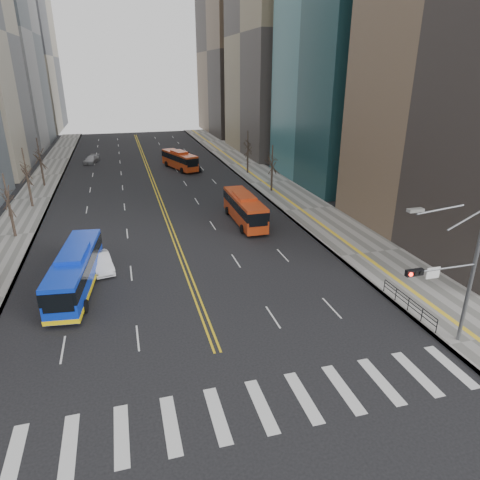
% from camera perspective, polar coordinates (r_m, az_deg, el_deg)
% --- Properties ---
extents(ground, '(220.00, 220.00, 0.00)m').
position_cam_1_polar(ground, '(23.70, -0.04, -21.77)').
color(ground, black).
extents(sidewalk_right, '(7.00, 130.00, 0.15)m').
position_cam_1_polar(sidewalk_right, '(67.41, 3.97, 7.71)').
color(sidewalk_right, slate).
rests_on(sidewalk_right, ground).
extents(sidewalk_left, '(5.00, 130.00, 0.15)m').
position_cam_1_polar(sidewalk_left, '(64.76, -25.82, 4.99)').
color(sidewalk_left, slate).
rests_on(sidewalk_left, ground).
extents(crosswalk, '(26.70, 4.00, 0.01)m').
position_cam_1_polar(crosswalk, '(23.70, -0.04, -21.76)').
color(crosswalk, silver).
rests_on(crosswalk, ground).
extents(centerline, '(0.55, 100.00, 0.01)m').
position_cam_1_polar(centerline, '(73.54, -11.84, 8.43)').
color(centerline, gold).
rests_on(centerline, ground).
extents(office_towers, '(83.00, 134.00, 58.00)m').
position_cam_1_polar(office_towers, '(85.54, -13.93, 26.25)').
color(office_towers, gray).
rests_on(office_towers, ground).
extents(signal_mast, '(5.37, 0.37, 9.39)m').
position_cam_1_polar(signal_mast, '(28.54, 26.49, -4.40)').
color(signal_mast, slate).
rests_on(signal_mast, ground).
extents(pedestrian_railing, '(0.06, 6.06, 1.02)m').
position_cam_1_polar(pedestrian_railing, '(33.28, 21.56, -7.70)').
color(pedestrian_railing, black).
rests_on(pedestrian_railing, sidewalk_right).
extents(street_trees, '(35.20, 47.20, 7.60)m').
position_cam_1_polar(street_trees, '(52.44, -18.29, 8.02)').
color(street_trees, black).
rests_on(street_trees, ground).
extents(blue_bus, '(3.80, 11.64, 3.34)m').
position_cam_1_polar(blue_bus, '(35.93, -21.08, -3.75)').
color(blue_bus, '#0D32C7').
rests_on(blue_bus, ground).
extents(red_bus_near, '(2.71, 10.45, 3.33)m').
position_cam_1_polar(red_bus_near, '(48.62, 0.60, 4.41)').
color(red_bus_near, '#C23B14').
rests_on(red_bus_near, ground).
extents(red_bus_far, '(5.22, 10.33, 3.23)m').
position_cam_1_polar(red_bus_far, '(77.06, -8.07, 10.64)').
color(red_bus_far, '#C23B14').
rests_on(red_bus_far, ground).
extents(car_white, '(2.43, 4.73, 1.49)m').
position_cam_1_polar(car_white, '(39.17, -18.05, -2.85)').
color(car_white, silver).
rests_on(car_white, ground).
extents(car_dark_mid, '(2.52, 4.73, 1.53)m').
position_cam_1_polar(car_dark_mid, '(76.02, -6.25, 9.77)').
color(car_dark_mid, black).
rests_on(car_dark_mid, ground).
extents(car_silver, '(3.21, 5.05, 1.36)m').
position_cam_1_polar(car_silver, '(86.54, -19.20, 10.11)').
color(car_silver, '#9F9FA4').
rests_on(car_silver, ground).
extents(car_dark_far, '(3.07, 4.98, 1.29)m').
position_cam_1_polar(car_dark_far, '(87.89, -7.20, 11.26)').
color(car_dark_far, black).
rests_on(car_dark_far, ground).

